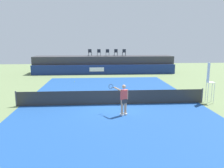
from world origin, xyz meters
TOP-DOWN VIEW (x-y plane):
  - ground_plane at (0.00, 3.00)m, footprint 48.00×48.00m
  - court_inner at (0.00, 0.00)m, footprint 12.00×22.00m
  - sponsor_wall at (-0.00, 13.50)m, footprint 18.00×0.22m
  - spectator_platform at (0.00, 15.30)m, footprint 18.00×2.80m
  - spectator_chair_far_left at (-1.80, 15.41)m, footprint 0.48×0.48m
  - spectator_chair_left at (-0.64, 15.18)m, footprint 0.46×0.46m
  - spectator_chair_center at (0.48, 15.18)m, footprint 0.45×0.45m
  - spectator_chair_right at (1.60, 15.39)m, footprint 0.45×0.45m
  - spectator_chair_far_right at (2.66, 15.15)m, footprint 0.45×0.45m
  - umpire_chair at (6.63, 0.01)m, footprint 0.49×0.49m
  - tennis_net at (0.00, 0.00)m, footprint 12.40×0.02m
  - net_post_near at (-6.20, 0.00)m, footprint 0.10×0.10m
  - net_post_far at (6.20, 0.00)m, footprint 0.10×0.10m
  - tennis_player at (0.52, -2.21)m, footprint 1.08×1.02m
  - tennis_ball at (-3.26, 8.51)m, footprint 0.07×0.07m

SIDE VIEW (x-z plane):
  - ground_plane at x=0.00m, z-range 0.00..0.00m
  - court_inner at x=0.00m, z-range 0.00..0.00m
  - tennis_ball at x=-3.26m, z-range 0.00..0.07m
  - tennis_net at x=0.00m, z-range 0.00..0.95m
  - net_post_near at x=-6.20m, z-range 0.00..1.00m
  - net_post_far at x=6.20m, z-range 0.00..1.00m
  - sponsor_wall at x=0.00m, z-range 0.00..1.20m
  - tennis_player at x=0.52m, z-range 0.07..1.84m
  - spectator_platform at x=0.00m, z-range 0.00..2.20m
  - umpire_chair at x=6.63m, z-range 0.21..2.97m
  - spectator_chair_far_left at x=-1.80m, z-range 2.25..3.14m
  - spectator_chair_left at x=-0.64m, z-range 2.25..3.14m
  - spectator_chair_center at x=0.48m, z-range 2.25..3.14m
  - spectator_chair_right at x=1.60m, z-range 2.25..3.14m
  - spectator_chair_far_right at x=2.66m, z-range 2.25..3.14m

